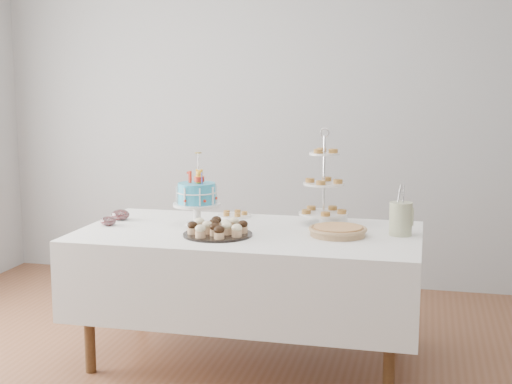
% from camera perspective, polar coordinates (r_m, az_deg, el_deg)
% --- Properties ---
extents(floor, '(5.00, 5.00, 0.00)m').
position_cam_1_polar(floor, '(4.00, -1.65, -14.87)').
color(floor, brown).
rests_on(floor, ground).
extents(walls, '(5.04, 4.04, 2.70)m').
position_cam_1_polar(walls, '(3.67, -1.75, 4.79)').
color(walls, '#A5A7AA').
rests_on(walls, floor).
extents(table, '(1.92, 1.02, 0.77)m').
position_cam_1_polar(table, '(4.09, -0.58, -6.24)').
color(table, white).
rests_on(table, floor).
extents(birthday_cake, '(0.28, 0.28, 0.43)m').
position_cam_1_polar(birthday_cake, '(4.19, -4.75, -1.10)').
color(birthday_cake, white).
rests_on(birthday_cake, table).
extents(cupcake_tray, '(0.38, 0.38, 0.09)m').
position_cam_1_polar(cupcake_tray, '(3.92, -3.08, -2.89)').
color(cupcake_tray, black).
rests_on(cupcake_tray, table).
extents(pie, '(0.32, 0.32, 0.05)m').
position_cam_1_polar(pie, '(3.94, 6.55, -3.08)').
color(pie, tan).
rests_on(pie, table).
extents(tiered_stand, '(0.29, 0.29, 0.57)m').
position_cam_1_polar(tiered_stand, '(4.21, 5.45, 0.61)').
color(tiered_stand, silver).
rests_on(tiered_stand, table).
extents(plate_stack, '(0.17, 0.17, 0.06)m').
position_cam_1_polar(plate_stack, '(4.24, 6.22, -2.17)').
color(plate_stack, white).
rests_on(plate_stack, table).
extents(pastry_plate, '(0.21, 0.21, 0.03)m').
position_cam_1_polar(pastry_plate, '(4.47, -1.73, -1.79)').
color(pastry_plate, white).
rests_on(pastry_plate, table).
extents(jam_bowl_a, '(0.09, 0.09, 0.06)m').
position_cam_1_polar(jam_bowl_a, '(4.27, -11.74, -2.30)').
color(jam_bowl_a, silver).
rests_on(jam_bowl_a, table).
extents(jam_bowl_b, '(0.11, 0.11, 0.07)m').
position_cam_1_polar(jam_bowl_b, '(4.43, -10.79, -1.82)').
color(jam_bowl_b, silver).
rests_on(jam_bowl_b, table).
extents(utensil_pitcher, '(0.13, 0.13, 0.28)m').
position_cam_1_polar(utensil_pitcher, '(3.99, 11.51, -2.00)').
color(utensil_pitcher, beige).
rests_on(utensil_pitcher, table).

